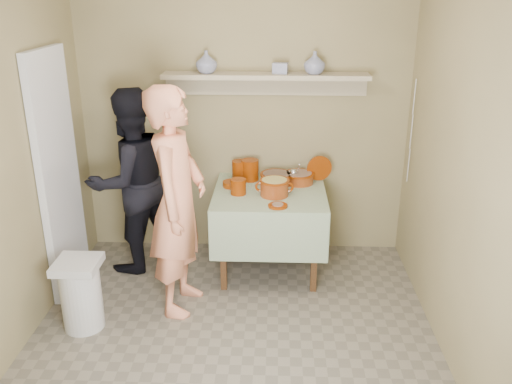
{
  "coord_description": "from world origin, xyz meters",
  "views": [
    {
      "loc": [
        0.3,
        -3.13,
        2.44
      ],
      "look_at": [
        0.15,
        0.75,
        0.95
      ],
      "focal_mm": 38.0,
      "sensor_mm": 36.0,
      "label": 1
    }
  ],
  "objects_px": {
    "trash_bin": "(81,294)",
    "person_cook": "(178,202)",
    "person_helper": "(131,182)",
    "serving_table": "(270,203)",
    "cazuela_rice": "(274,186)"
  },
  "relations": [
    {
      "from": "serving_table",
      "to": "trash_bin",
      "type": "distance_m",
      "value": 1.73
    },
    {
      "from": "cazuela_rice",
      "to": "trash_bin",
      "type": "relative_size",
      "value": 0.59
    },
    {
      "from": "person_cook",
      "to": "person_helper",
      "type": "xyz_separation_m",
      "value": [
        -0.53,
        0.64,
        -0.07
      ]
    },
    {
      "from": "person_helper",
      "to": "cazuela_rice",
      "type": "distance_m",
      "value": 1.27
    },
    {
      "from": "cazuela_rice",
      "to": "trash_bin",
      "type": "height_order",
      "value": "cazuela_rice"
    },
    {
      "from": "cazuela_rice",
      "to": "person_helper",
      "type": "bearing_deg",
      "value": 174.3
    },
    {
      "from": "person_helper",
      "to": "serving_table",
      "type": "height_order",
      "value": "person_helper"
    },
    {
      "from": "person_helper",
      "to": "trash_bin",
      "type": "height_order",
      "value": "person_helper"
    },
    {
      "from": "trash_bin",
      "to": "person_cook",
      "type": "bearing_deg",
      "value": 25.82
    },
    {
      "from": "person_cook",
      "to": "trash_bin",
      "type": "xyz_separation_m",
      "value": [
        -0.7,
        -0.34,
        -0.61
      ]
    },
    {
      "from": "person_helper",
      "to": "serving_table",
      "type": "relative_size",
      "value": 1.7
    },
    {
      "from": "person_helper",
      "to": "cazuela_rice",
      "type": "bearing_deg",
      "value": 131.89
    },
    {
      "from": "cazuela_rice",
      "to": "trash_bin",
      "type": "distance_m",
      "value": 1.76
    },
    {
      "from": "person_cook",
      "to": "cazuela_rice",
      "type": "xyz_separation_m",
      "value": [
        0.73,
        0.52,
        -0.05
      ]
    },
    {
      "from": "person_helper",
      "to": "trash_bin",
      "type": "bearing_deg",
      "value": 37.73
    }
  ]
}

